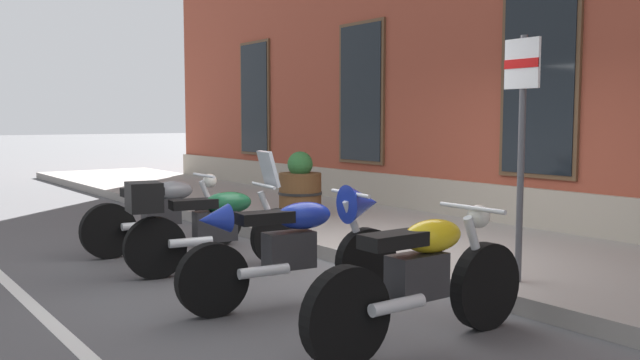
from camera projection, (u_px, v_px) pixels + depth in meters
ground_plane at (357, 270)px, 7.24m from camera, size 140.00×140.00×0.00m
sidewalk at (457, 246)px, 8.16m from camera, size 28.25×3.15×0.16m
lane_stripe at (50, 322)px, 5.36m from camera, size 28.25×0.12×0.01m
motorcycle_grey_naked at (167, 213)px, 8.19m from camera, size 0.62×2.05×0.94m
motorcycle_green_touring at (209, 223)px, 7.05m from camera, size 0.72×2.01×1.29m
motorcycle_blue_sport at (303, 240)px, 5.89m from camera, size 0.62×2.14×1.03m
motorcycle_yellow_naked at (424, 279)px, 4.76m from camera, size 0.62×2.06×0.98m
parking_sign at (521, 123)px, 5.93m from camera, size 0.36×0.07×2.21m
barrel_planter at (300, 188)px, 10.47m from camera, size 0.70×0.70×0.97m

